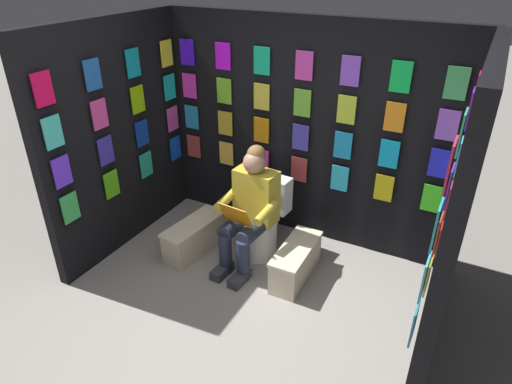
{
  "coord_description": "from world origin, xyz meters",
  "views": [
    {
      "loc": [
        -1.54,
        2.02,
        2.72
      ],
      "look_at": [
        0.07,
        -1.02,
        0.85
      ],
      "focal_mm": 31.35,
      "sensor_mm": 36.0,
      "label": 1
    }
  ],
  "objects_px": {
    "comic_longbox_near": "(296,262)",
    "person_reading": "(249,209)",
    "toilet": "(262,222)",
    "comic_longbox_far": "(194,237)"
  },
  "relations": [
    {
      "from": "person_reading",
      "to": "comic_longbox_far",
      "type": "distance_m",
      "value": 0.73
    },
    {
      "from": "comic_longbox_near",
      "to": "person_reading",
      "type": "bearing_deg",
      "value": -2.88
    },
    {
      "from": "person_reading",
      "to": "comic_longbox_far",
      "type": "relative_size",
      "value": 1.62
    },
    {
      "from": "toilet",
      "to": "comic_longbox_near",
      "type": "distance_m",
      "value": 0.56
    },
    {
      "from": "comic_longbox_near",
      "to": "comic_longbox_far",
      "type": "bearing_deg",
      "value": 4.29
    },
    {
      "from": "toilet",
      "to": "comic_longbox_far",
      "type": "distance_m",
      "value": 0.7
    },
    {
      "from": "comic_longbox_near",
      "to": "comic_longbox_far",
      "type": "xyz_separation_m",
      "value": [
        1.07,
        0.1,
        0.0
      ]
    },
    {
      "from": "person_reading",
      "to": "comic_longbox_far",
      "type": "xyz_separation_m",
      "value": [
        0.57,
        0.12,
        -0.43
      ]
    },
    {
      "from": "person_reading",
      "to": "comic_longbox_far",
      "type": "bearing_deg",
      "value": 16.19
    },
    {
      "from": "person_reading",
      "to": "comic_longbox_near",
      "type": "bearing_deg",
      "value": -177.03
    }
  ]
}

